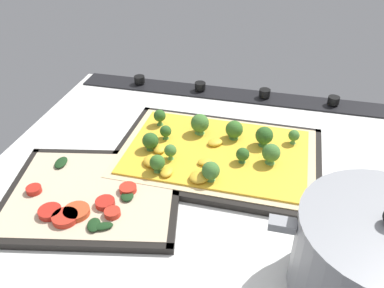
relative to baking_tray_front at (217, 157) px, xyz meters
The scene contains 7 objects.
ground_plane 5.40cm from the baking_tray_front, 73.69° to the left, with size 83.48×72.56×3.00cm, color silver.
stove_control_panel 27.95cm from the baking_tray_front, 87.08° to the right, with size 80.14×7.00×2.60cm.
baking_tray_front is the anchor object (origin of this frame).
broccoli_pizza 1.52cm from the baking_tray_front, 19.82° to the left, with size 38.49×26.45×5.78cm.
baking_tray_back 25.34cm from the baking_tray_front, 41.19° to the left, with size 34.72×30.39×1.30cm.
veggie_pizza_back 25.79cm from the baking_tray_front, 42.28° to the left, with size 31.89×27.56×1.90cm.
cooking_pot 36.79cm from the baking_tray_front, 134.78° to the left, with size 28.37×21.60×15.39cm.
Camera 1 is at (-11.94, 59.71, 47.94)cm, focal length 37.53 mm.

